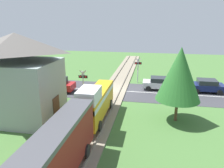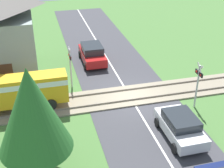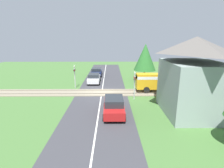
# 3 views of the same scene
# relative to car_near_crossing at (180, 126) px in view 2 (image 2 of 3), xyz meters

# --- Properties ---
(ground_plane) EXTENTS (60.00, 60.00, 0.00)m
(ground_plane) POSITION_rel_car_near_crossing_xyz_m (5.15, 1.44, -0.77)
(ground_plane) COLOR #426B33
(road_surface) EXTENTS (48.00, 6.40, 0.02)m
(road_surface) POSITION_rel_car_near_crossing_xyz_m (5.15, 1.44, -0.76)
(road_surface) COLOR #38383D
(road_surface) RESTS_ON ground_plane
(track_bed) EXTENTS (2.80, 48.00, 0.24)m
(track_bed) POSITION_rel_car_near_crossing_xyz_m (5.15, 1.44, -0.71)
(track_bed) COLOR gray
(track_bed) RESTS_ON ground_plane
(car_near_crossing) EXTENTS (3.85, 1.95, 1.47)m
(car_near_crossing) POSITION_rel_car_near_crossing_xyz_m (0.00, 0.00, 0.00)
(car_near_crossing) COLOR silver
(car_near_crossing) RESTS_ON ground_plane
(car_far_side) EXTENTS (4.12, 1.99, 1.64)m
(car_far_side) POSITION_rel_car_near_crossing_xyz_m (11.61, 2.88, 0.07)
(car_far_side) COLOR #A81919
(car_far_side) RESTS_ON ground_plane
(crossing_signal_west_approach) EXTENTS (0.90, 0.18, 3.23)m
(crossing_signal_west_approach) POSITION_rel_car_near_crossing_xyz_m (2.73, -2.41, 1.29)
(crossing_signal_west_approach) COLOR #B7B7B7
(crossing_signal_west_approach) RESTS_ON ground_plane
(crossing_signal_east_approach) EXTENTS (0.90, 0.18, 3.23)m
(crossing_signal_east_approach) POSITION_rel_car_near_crossing_xyz_m (7.57, 5.29, 1.29)
(crossing_signal_east_approach) COLOR #B7B7B7
(crossing_signal_east_approach) RESTS_ON ground_plane
(station_building) EXTENTS (6.33, 5.02, 7.02)m
(station_building) POSITION_rel_car_near_crossing_xyz_m (11.30, 9.97, 2.65)
(station_building) COLOR gray
(station_building) RESTS_ON ground_plane
(tree_roadside_hedge) EXTENTS (3.48, 3.48, 6.01)m
(tree_roadside_hedge) POSITION_rel_car_near_crossing_xyz_m (-1.13, 8.08, 3.15)
(tree_roadside_hedge) COLOR brown
(tree_roadside_hedge) RESTS_ON ground_plane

